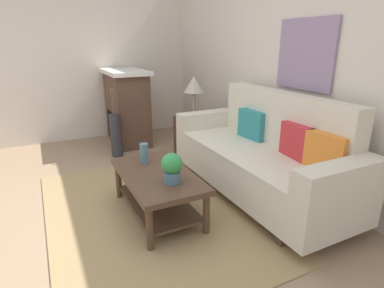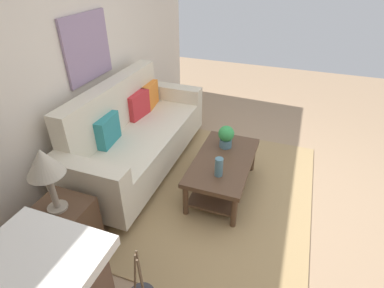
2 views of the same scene
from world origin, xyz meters
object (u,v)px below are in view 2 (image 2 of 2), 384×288
(table_lamp, at_px, (44,165))
(framed_painting, at_px, (88,48))
(couch, at_px, (135,137))
(throw_pillow_crimson, at_px, (138,105))
(throw_pillow_orange, at_px, (150,95))
(throw_pillow_teal, at_px, (108,130))
(coffee_table, at_px, (223,168))
(potted_plant_tabletop, at_px, (226,136))
(tabletop_vase, at_px, (219,167))
(side_table, at_px, (66,232))

(table_lamp, xyz_separation_m, framed_painting, (1.40, 0.55, 0.45))
(couch, bearing_deg, throw_pillow_crimson, 20.23)
(couch, bearing_deg, throw_pillow_orange, 10.44)
(throw_pillow_teal, height_order, throw_pillow_crimson, same)
(couch, xyz_separation_m, coffee_table, (-0.10, -1.12, -0.12))
(throw_pillow_teal, bearing_deg, couch, -20.23)
(throw_pillow_teal, xyz_separation_m, potted_plant_tabletop, (0.50, -1.20, -0.11))
(table_lamp, distance_m, framed_painting, 1.57)
(coffee_table, height_order, tabletop_vase, tabletop_vase)
(tabletop_vase, bearing_deg, side_table, 133.82)
(throw_pillow_crimson, distance_m, framed_painting, 0.91)
(table_lamp, bearing_deg, potted_plant_tabletop, -32.61)
(coffee_table, distance_m, framed_painting, 1.95)
(throw_pillow_teal, bearing_deg, framed_painting, 44.95)
(couch, bearing_deg, potted_plant_tabletop, -81.63)
(couch, distance_m, coffee_table, 1.13)
(couch, xyz_separation_m, tabletop_vase, (-0.38, -1.15, 0.10))
(throw_pillow_orange, xyz_separation_m, coffee_table, (-0.78, -1.25, -0.37))
(couch, xyz_separation_m, framed_painting, (0.00, 0.47, 1.02))
(throw_pillow_crimson, xyz_separation_m, framed_painting, (-0.34, 0.34, 0.77))
(throw_pillow_orange, height_order, coffee_table, throw_pillow_orange)
(framed_painting, bearing_deg, table_lamp, -158.62)
(couch, xyz_separation_m, table_lamp, (-1.40, -0.08, 0.56))
(framed_painting, bearing_deg, coffee_table, -93.45)
(tabletop_vase, relative_size, potted_plant_tabletop, 0.76)
(potted_plant_tabletop, bearing_deg, side_table, 147.39)
(throw_pillow_orange, relative_size, potted_plant_tabletop, 1.37)
(tabletop_vase, xyz_separation_m, side_table, (-1.02, 1.06, -0.25))
(tabletop_vase, bearing_deg, throw_pillow_crimson, 60.52)
(side_table, xyz_separation_m, framed_painting, (1.40, 0.55, 1.17))
(couch, height_order, throw_pillow_orange, couch)
(coffee_table, relative_size, tabletop_vase, 5.50)
(throw_pillow_orange, distance_m, coffee_table, 1.52)
(framed_painting, bearing_deg, throw_pillow_crimson, -44.95)
(throw_pillow_teal, bearing_deg, throw_pillow_crimson, 0.00)
(tabletop_vase, height_order, framed_painting, framed_painting)
(side_table, distance_m, table_lamp, 0.71)
(table_lamp, bearing_deg, throw_pillow_orange, 5.67)
(throw_pillow_teal, height_order, framed_painting, framed_painting)
(table_lamp, bearing_deg, coffee_table, -38.62)
(side_table, bearing_deg, couch, 3.30)
(throw_pillow_crimson, relative_size, throw_pillow_orange, 1.00)
(couch, bearing_deg, framed_painting, 90.00)
(potted_plant_tabletop, bearing_deg, throw_pillow_crimson, 81.34)
(throw_pillow_orange, bearing_deg, framed_painting, 153.48)
(throw_pillow_teal, distance_m, throw_pillow_orange, 1.02)
(couch, relative_size, throw_pillow_crimson, 6.11)
(couch, distance_m, table_lamp, 1.51)
(side_table, bearing_deg, framed_painting, 21.38)
(potted_plant_tabletop, height_order, table_lamp, table_lamp)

